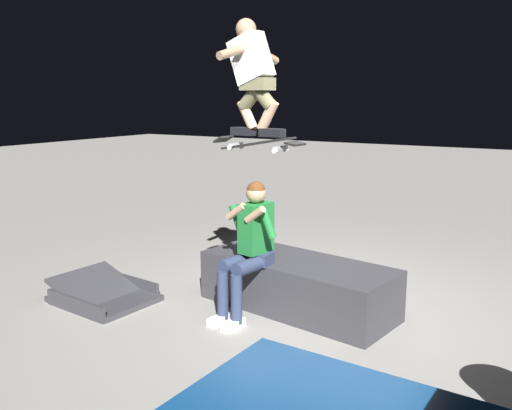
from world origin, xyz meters
TOP-DOWN VIEW (x-y plane):
  - ground_plane at (0.00, 0.00)m, footprint 40.00×40.00m
  - ledge_box_main at (0.14, 0.19)m, footprint 2.13×1.11m
  - person_sitting_on_ledge at (0.47, 0.61)m, footprint 0.60×0.78m
  - skateboard at (0.50, 0.40)m, footprint 1.04×0.34m
  - skater_airborne at (0.56, 0.39)m, footprint 0.63×0.89m
  - kicker_ramp at (2.03, 1.06)m, footprint 1.08×0.92m

SIDE VIEW (x-z plane):
  - ground_plane at x=0.00m, z-range 0.00..0.00m
  - kicker_ramp at x=2.03m, z-range -0.12..0.23m
  - ledge_box_main at x=0.14m, z-range 0.00..0.52m
  - person_sitting_on_ledge at x=0.47m, z-range 0.08..1.44m
  - skateboard at x=0.50m, z-range 1.64..1.80m
  - skater_airborne at x=0.56m, z-range 1.85..2.97m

